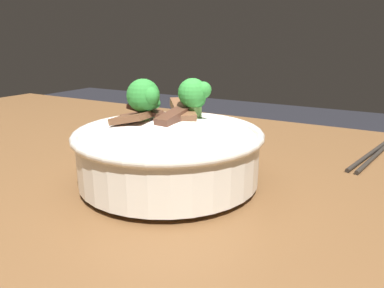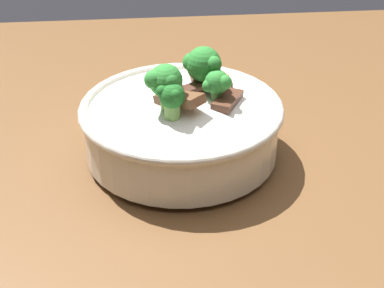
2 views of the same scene
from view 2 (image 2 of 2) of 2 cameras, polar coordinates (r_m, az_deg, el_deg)
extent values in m
cube|color=brown|center=(0.86, 10.32, -0.79)|extent=(1.51, 1.01, 0.05)
cylinder|color=silver|center=(0.79, -0.98, -0.92)|extent=(0.10, 0.10, 0.01)
cylinder|color=silver|center=(0.77, -1.01, 1.36)|extent=(0.25, 0.25, 0.06)
torus|color=silver|center=(0.76, -1.03, 3.47)|extent=(0.26, 0.26, 0.01)
ellipsoid|color=white|center=(0.76, -1.02, 2.56)|extent=(0.22, 0.22, 0.07)
cube|color=#563323|center=(0.74, 3.39, 4.21)|extent=(0.05, 0.06, 0.01)
cube|color=brown|center=(0.78, 1.80, 6.20)|extent=(0.05, 0.03, 0.02)
cube|color=brown|center=(0.72, -1.22, 4.30)|extent=(0.06, 0.06, 0.03)
cube|color=#563323|center=(0.75, -1.74, 5.25)|extent=(0.02, 0.06, 0.02)
cube|color=#4C2B1E|center=(0.75, 0.99, 5.68)|extent=(0.06, 0.03, 0.02)
cylinder|color=#5B9947|center=(0.74, 2.33, 4.52)|extent=(0.01, 0.01, 0.02)
sphere|color=green|center=(0.73, 2.37, 5.91)|extent=(0.03, 0.03, 0.03)
sphere|color=green|center=(0.73, 1.58, 5.55)|extent=(0.02, 0.02, 0.02)
sphere|color=green|center=(0.73, 3.12, 5.89)|extent=(0.02, 0.02, 0.02)
cylinder|color=#7AB256|center=(0.72, -2.47, 3.97)|extent=(0.01, 0.01, 0.03)
sphere|color=green|center=(0.70, -2.52, 6.03)|extent=(0.04, 0.04, 0.04)
sphere|color=green|center=(0.70, -3.66, 6.14)|extent=(0.02, 0.02, 0.02)
sphere|color=green|center=(0.69, -2.15, 5.97)|extent=(0.02, 0.02, 0.02)
cylinder|color=#7AB256|center=(0.70, -1.88, 3.04)|extent=(0.02, 0.02, 0.02)
sphere|color=#237028|center=(0.69, -1.91, 4.63)|extent=(0.03, 0.03, 0.03)
sphere|color=#237028|center=(0.69, -2.80, 5.07)|extent=(0.02, 0.02, 0.02)
sphere|color=#237028|center=(0.68, -1.66, 4.67)|extent=(0.01, 0.01, 0.01)
cylinder|color=#5B9947|center=(0.76, 1.08, 5.65)|extent=(0.01, 0.01, 0.03)
sphere|color=#2D8433|center=(0.75, 1.10, 7.61)|extent=(0.04, 0.04, 0.04)
sphere|color=#2D8433|center=(0.75, -0.03, 7.80)|extent=(0.02, 0.02, 0.02)
sphere|color=#2D8433|center=(0.74, 2.06, 7.61)|extent=(0.02, 0.02, 0.02)
camera|label=1|loc=(1.11, -17.36, 18.30)|focal=33.85mm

